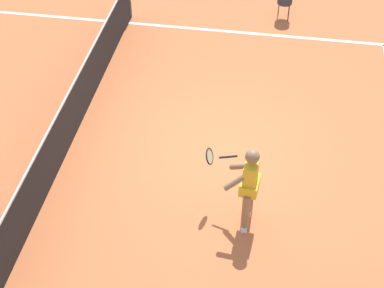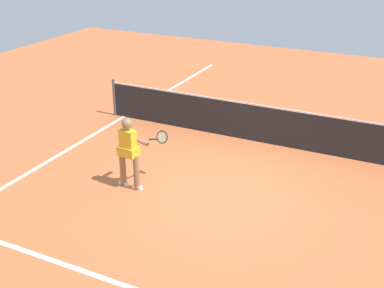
# 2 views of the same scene
# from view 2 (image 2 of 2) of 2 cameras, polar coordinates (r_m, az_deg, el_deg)

# --- Properties ---
(ground_plane) EXTENTS (25.77, 25.77, 0.00)m
(ground_plane) POSITION_cam_2_polar(r_m,az_deg,el_deg) (10.47, 2.92, -5.17)
(ground_plane) COLOR #C66638
(service_line_marking) EXTENTS (8.15, 0.10, 0.01)m
(service_line_marking) POSITION_cam_2_polar(r_m,az_deg,el_deg) (7.99, -7.21, -15.98)
(service_line_marking) COLOR white
(service_line_marking) RESTS_ON ground
(sideline_left_marking) EXTENTS (0.10, 17.83, 0.01)m
(sideline_left_marking) POSITION_cam_2_polar(r_m,az_deg,el_deg) (12.44, -14.59, -0.94)
(sideline_left_marking) COLOR white
(sideline_left_marking) RESTS_ON ground
(court_net) EXTENTS (8.83, 0.08, 1.08)m
(court_net) POSITION_cam_2_polar(r_m,az_deg,el_deg) (12.54, 7.87, 2.35)
(court_net) COLOR #4C4C51
(court_net) RESTS_ON ground
(tennis_player) EXTENTS (0.83, 0.92, 1.55)m
(tennis_player) POSITION_cam_2_polar(r_m,az_deg,el_deg) (10.24, -7.15, -0.70)
(tennis_player) COLOR #8C6647
(tennis_player) RESTS_ON ground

